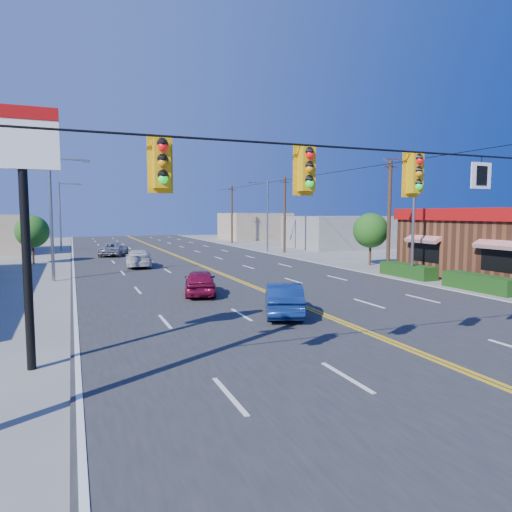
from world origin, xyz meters
name	(u,v)px	position (x,y,z in m)	size (l,w,h in m)	color
ground	(442,364)	(0.00, 0.00, 0.00)	(160.00, 160.00, 0.00)	gray
road	(226,276)	(0.00, 20.00, 0.03)	(20.00, 120.00, 0.06)	#2D2D30
signal_span	(445,195)	(-0.12, 0.00, 4.89)	(24.32, 0.34, 9.00)	#47301E
pizza_hut_sign	(23,183)	(-11.00, 4.00, 5.18)	(1.90, 0.30, 6.85)	black
streetlight_se	(411,211)	(10.79, 14.00, 4.51)	(2.55, 0.25, 8.00)	gray
streetlight_ne	(266,212)	(10.79, 38.00, 4.51)	(2.55, 0.25, 8.00)	gray
streetlight_sw	(54,211)	(-10.79, 22.00, 4.51)	(2.55, 0.25, 8.00)	gray
streetlight_nw	(62,212)	(-10.79, 48.00, 4.51)	(2.55, 0.25, 8.00)	gray
utility_pole_near	(389,216)	(12.20, 18.00, 4.20)	(0.28, 0.28, 8.40)	#47301E
utility_pole_mid	(285,215)	(12.20, 36.00, 4.20)	(0.28, 0.28, 8.40)	#47301E
utility_pole_far	(232,214)	(12.20, 54.00, 4.20)	(0.28, 0.28, 8.40)	#47301E
tree_kfc_rear	(371,230)	(13.50, 22.00, 2.93)	(2.94, 2.94, 4.41)	#47301E
tree_west	(32,232)	(-13.00, 34.00, 2.79)	(2.80, 2.80, 4.20)	#47301E
bld_east_mid	(340,232)	(22.00, 40.00, 2.00)	(12.00, 10.00, 4.00)	gray
bld_east_far	(254,226)	(19.00, 62.00, 2.20)	(10.00, 10.00, 4.40)	tan
car_magenta	(200,283)	(-3.60, 13.38, 0.68)	(1.60, 3.97, 1.35)	maroon
car_blue	(283,300)	(-1.58, 7.37, 0.69)	(1.47, 4.21, 1.39)	navy
car_white	(138,259)	(-4.90, 27.54, 0.70)	(1.95, 4.81, 1.40)	silver
car_silver	(114,250)	(-5.91, 38.37, 0.67)	(2.22, 4.82, 1.34)	#ACACB2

